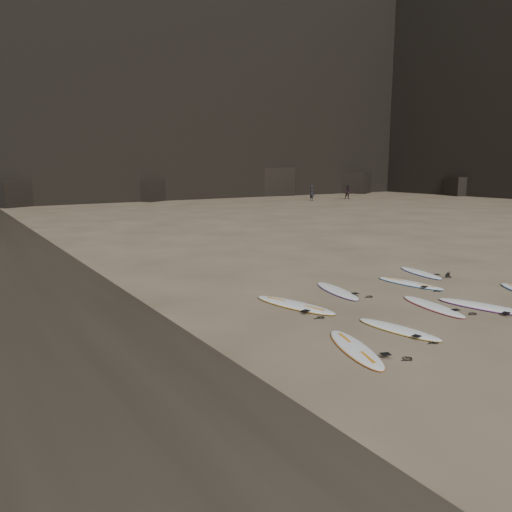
% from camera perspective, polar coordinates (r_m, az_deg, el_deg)
% --- Properties ---
extents(ground, '(240.00, 240.00, 0.00)m').
position_cam_1_polar(ground, '(15.10, 21.28, -5.74)').
color(ground, '#897559').
rests_on(ground, ground).
extents(headland, '(170.00, 101.00, 63.47)m').
position_cam_1_polar(headland, '(69.54, -0.75, 24.61)').
color(headland, black).
rests_on(headland, ground).
extents(surfboard_0, '(1.39, 2.54, 0.09)m').
position_cam_1_polar(surfboard_0, '(11.34, 11.30, -10.31)').
color(surfboard_0, white).
rests_on(surfboard_0, ground).
extents(surfboard_1, '(0.91, 2.35, 0.08)m').
position_cam_1_polar(surfboard_1, '(12.85, 15.97, -8.03)').
color(surfboard_1, white).
rests_on(surfboard_1, ground).
extents(surfboard_2, '(1.02, 2.49, 0.09)m').
position_cam_1_polar(surfboard_2, '(15.15, 19.54, -5.41)').
color(surfboard_2, white).
rests_on(surfboard_2, ground).
extents(surfboard_3, '(1.34, 2.78, 0.10)m').
position_cam_1_polar(surfboard_3, '(15.63, 24.77, -5.28)').
color(surfboard_3, white).
rests_on(surfboard_3, ground).
extents(surfboard_5, '(1.36, 2.87, 0.10)m').
position_cam_1_polar(surfboard_5, '(14.45, 4.43, -5.55)').
color(surfboard_5, white).
rests_on(surfboard_5, ground).
extents(surfboard_6, '(1.10, 2.51, 0.09)m').
position_cam_1_polar(surfboard_6, '(16.19, 9.25, -3.93)').
color(surfboard_6, white).
rests_on(surfboard_6, ground).
extents(surfboard_7, '(0.97, 2.52, 0.09)m').
position_cam_1_polar(surfboard_7, '(17.76, 17.19, -2.98)').
color(surfboard_7, white).
rests_on(surfboard_7, ground).
extents(surfboard_8, '(1.03, 2.34, 0.08)m').
position_cam_1_polar(surfboard_8, '(19.57, 18.29, -1.83)').
color(surfboard_8, white).
rests_on(surfboard_8, ground).
extents(person_a, '(0.47, 0.65, 1.68)m').
position_cam_1_polar(person_a, '(56.34, 6.40, 7.15)').
color(person_a, black).
rests_on(person_a, ground).
extents(person_b, '(1.01, 0.96, 1.64)m').
position_cam_1_polar(person_b, '(59.75, 10.47, 7.21)').
color(person_b, black).
rests_on(person_b, ground).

